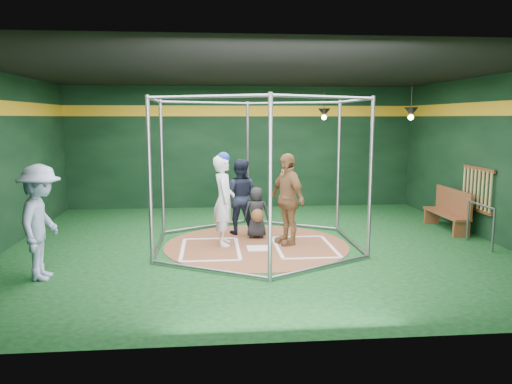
{
  "coord_description": "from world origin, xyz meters",
  "views": [
    {
      "loc": [
        -0.94,
        -9.97,
        2.62
      ],
      "look_at": [
        0.0,
        0.1,
        1.1
      ],
      "focal_mm": 35.0,
      "sensor_mm": 36.0,
      "label": 1
    }
  ],
  "objects": [
    {
      "name": "bystander_blue",
      "position": [
        -3.67,
        -1.81,
        0.94
      ],
      "size": [
        0.71,
        1.22,
        1.88
      ],
      "primitive_type": "imported",
      "rotation": [
        0.0,
        0.0,
        1.58
      ],
      "color": "#9AAACC",
      "rests_on": "ground"
    },
    {
      "name": "batter_figure",
      "position": [
        -0.66,
        0.08,
        0.96
      ],
      "size": [
        0.44,
        0.67,
        1.92
      ],
      "color": "white",
      "rests_on": "clay_disc"
    },
    {
      "name": "catcher_figure",
      "position": [
        0.06,
        0.62,
        0.57
      ],
      "size": [
        0.55,
        0.57,
        1.12
      ],
      "color": "black",
      "rests_on": "clay_disc"
    },
    {
      "name": "dugout_bench",
      "position": [
        4.63,
        1.01,
        0.5
      ],
      "size": [
        0.39,
        1.66,
        0.97
      ],
      "color": "brown",
      "rests_on": "ground"
    },
    {
      "name": "umpire",
      "position": [
        -0.28,
        1.06,
        0.86
      ],
      "size": [
        0.95,
        0.82,
        1.69
      ],
      "primitive_type": "imported",
      "rotation": [
        0.0,
        0.0,
        2.9
      ],
      "color": "black",
      "rests_on": "clay_disc"
    },
    {
      "name": "steel_railing",
      "position": [
        4.55,
        -0.47,
        0.59
      ],
      "size": [
        0.05,
        1.02,
        0.88
      ],
      "color": "slate",
      "rests_on": "ground"
    },
    {
      "name": "visitor_leopard",
      "position": [
        0.64,
        0.06,
        0.95
      ],
      "size": [
        0.88,
        1.2,
        1.89
      ],
      "primitive_type": "imported",
      "rotation": [
        0.0,
        0.0,
        -1.14
      ],
      "color": "#B5824D",
      "rests_on": "clay_disc"
    },
    {
      "name": "batting_cage",
      "position": [
        -0.0,
        -0.0,
        1.5
      ],
      "size": [
        4.05,
        4.67,
        3.0
      ],
      "color": "gray",
      "rests_on": "ground"
    },
    {
      "name": "pendant_lamp_far",
      "position": [
        4.0,
        2.0,
        2.74
      ],
      "size": [
        0.34,
        0.34,
        0.9
      ],
      "color": "black",
      "rests_on": "room_shell"
    },
    {
      "name": "bat_rack",
      "position": [
        4.93,
        0.4,
        1.05
      ],
      "size": [
        0.07,
        1.25,
        0.98
      ],
      "color": "brown",
      "rests_on": "room_shell"
    },
    {
      "name": "home_plate",
      "position": [
        0.0,
        -0.3,
        0.02
      ],
      "size": [
        0.43,
        0.43,
        0.01
      ],
      "primitive_type": "cube",
      "color": "white",
      "rests_on": "clay_disc"
    },
    {
      "name": "batter_box_right",
      "position": [
        0.95,
        -0.25,
        0.02
      ],
      "size": [
        1.17,
        1.77,
        0.01
      ],
      "color": "white",
      "rests_on": "clay_disc"
    },
    {
      "name": "batter_box_left",
      "position": [
        -0.95,
        -0.25,
        0.02
      ],
      "size": [
        1.17,
        1.77,
        0.01
      ],
      "color": "white",
      "rests_on": "clay_disc"
    },
    {
      "name": "pendant_lamp_near",
      "position": [
        2.2,
        3.6,
        2.74
      ],
      "size": [
        0.34,
        0.34,
        0.9
      ],
      "color": "black",
      "rests_on": "room_shell"
    },
    {
      "name": "clay_disc",
      "position": [
        0.0,
        0.0,
        0.01
      ],
      "size": [
        3.8,
        3.8,
        0.01
      ],
      "primitive_type": "cylinder",
      "color": "brown",
      "rests_on": "ground"
    },
    {
      "name": "room_shell",
      "position": [
        0.0,
        0.01,
        1.75
      ],
      "size": [
        10.1,
        9.1,
        3.53
      ],
      "color": "#0B3312",
      "rests_on": "ground"
    }
  ]
}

